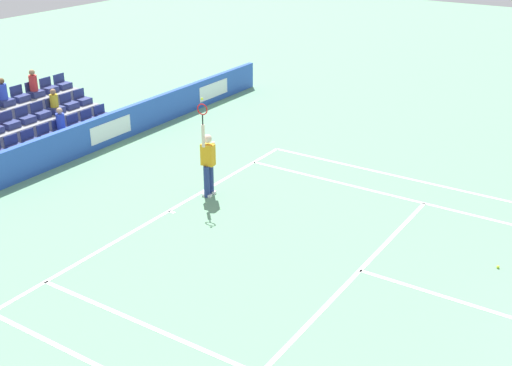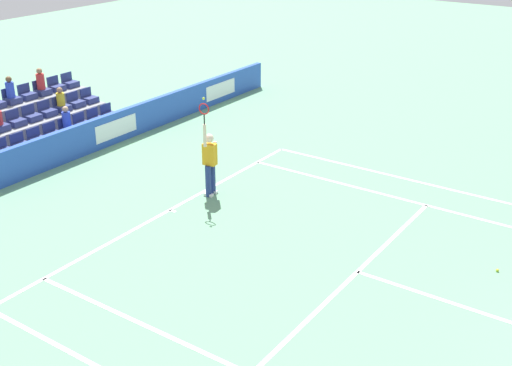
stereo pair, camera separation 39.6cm
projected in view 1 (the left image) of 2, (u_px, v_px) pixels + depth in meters
name	position (u px, v px, depth m)	size (l,w,h in m)	color
line_baseline	(169.00, 211.00, 17.33)	(10.97, 0.10, 0.01)	white
line_service	(360.00, 270.00, 14.59)	(8.23, 0.10, 0.01)	white
line_centre_service	(508.00, 317.00, 13.00)	(0.10, 6.40, 0.01)	white
line_singles_sideline_right	(441.00, 207.00, 17.52)	(0.10, 11.89, 0.01)	white
line_doubles_sideline_right	(457.00, 190.00, 18.58)	(0.10, 11.89, 0.01)	white
line_centre_mark	(172.00, 212.00, 17.28)	(0.10, 0.20, 0.01)	white
sponsor_barrier	(40.00, 156.00, 19.57)	(22.87, 0.22, 1.04)	blue
tennis_player	(208.00, 162.00, 17.84)	(0.53, 0.39, 2.85)	navy
loose_tennis_ball	(498.00, 267.00, 14.67)	(0.07, 0.07, 0.07)	#D1E533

